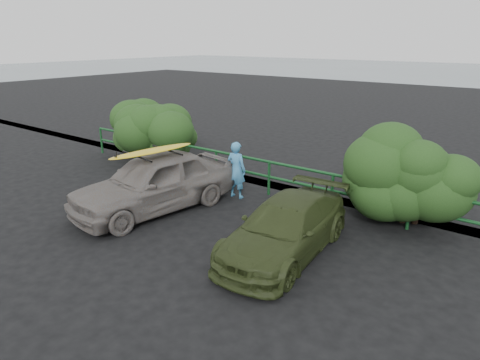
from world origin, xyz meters
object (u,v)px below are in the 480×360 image
Objects in this scene: sedan at (154,182)px; surfboard at (152,151)px; olive_vehicle at (285,228)px; man at (236,170)px; guardrail at (242,172)px.

sedan is 1.84× the size of surfboard.
sedan is 1.13× the size of olive_vehicle.
surfboard is at bearing 57.23° from man.
guardrail is 8.52× the size of man.
surfboard is at bearing -170.73° from sedan.
surfboard is at bearing 175.28° from olive_vehicle.
man is at bearing 70.10° from surfboard.
guardrail is at bearing -67.21° from man.
surfboard is (-4.05, 0.02, 1.05)m from olive_vehicle.
sedan is at bearing 9.27° from surfboard.
olive_vehicle is 3.57m from man.
sedan is 2.36m from man.
sedan is at bearing 175.28° from olive_vehicle.
olive_vehicle is at bearing 140.76° from man.
olive_vehicle is at bearing -40.74° from guardrail.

